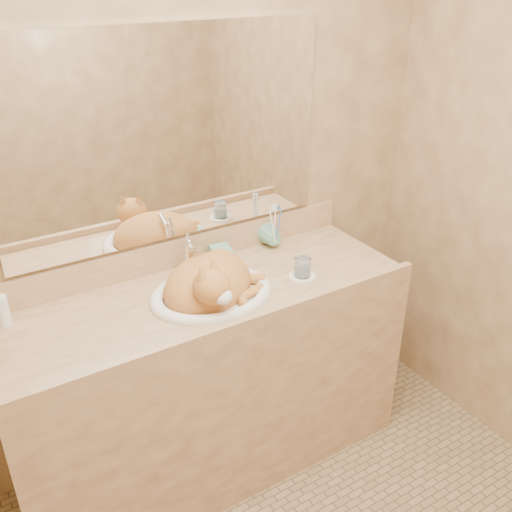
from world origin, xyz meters
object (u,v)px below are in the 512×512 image
toothbrush_cup (275,241)px  cat (210,281)px  soap_dispenser (226,253)px  sink_basin (211,279)px  vanity_counter (210,382)px  water_glass (303,267)px

toothbrush_cup → cat: bearing=-155.6°
cat → soap_dispenser: 0.19m
cat → toothbrush_cup: bearing=-0.4°
sink_basin → soap_dispenser: (0.13, 0.12, 0.02)m
sink_basin → toothbrush_cup: bearing=19.8°
soap_dispenser → vanity_counter: bearing=-134.3°
sink_basin → toothbrush_cup: size_ratio=4.69×
vanity_counter → soap_dispenser: bearing=35.3°
vanity_counter → cat: (0.01, -0.02, 0.49)m
cat → vanity_counter: bearing=96.3°
sink_basin → soap_dispenser: size_ratio=2.63×
toothbrush_cup → water_glass: bearing=-98.9°
soap_dispenser → toothbrush_cup: bearing=23.4°
water_glass → vanity_counter: bearing=167.0°
cat → soap_dispenser: (0.14, 0.12, 0.03)m
sink_basin → toothbrush_cup: 0.45m
toothbrush_cup → sink_basin: bearing=-155.3°
sink_basin → cat: 0.01m
vanity_counter → toothbrush_cup: (0.43, 0.17, 0.47)m
toothbrush_cup → water_glass: toothbrush_cup is taller
vanity_counter → sink_basin: (0.01, -0.02, 0.50)m
toothbrush_cup → water_glass: (-0.04, -0.26, 0.00)m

